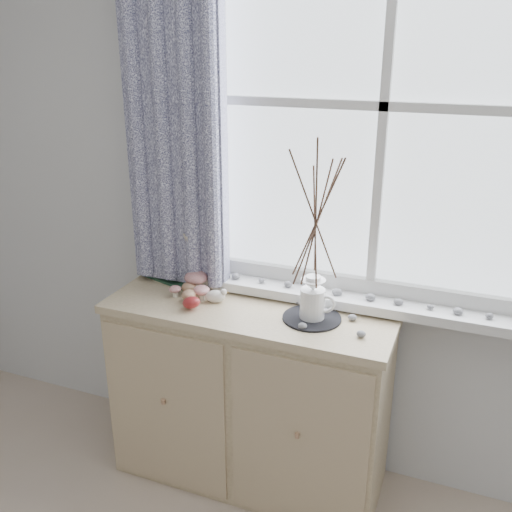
% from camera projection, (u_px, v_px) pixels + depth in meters
% --- Properties ---
extents(sideboard, '(1.20, 0.45, 0.85)m').
position_uv_depth(sideboard, '(249.00, 395.00, 2.49)').
color(sideboard, beige).
rests_on(sideboard, ground).
extents(botanical_book, '(0.41, 0.24, 0.27)m').
position_uv_depth(botanical_book, '(169.00, 256.00, 2.52)').
color(botanical_book, '#1F402B').
rests_on(botanical_book, sideboard).
extents(toadstool_cluster, '(0.18, 0.16, 0.09)m').
position_uv_depth(toadstool_cluster, '(195.00, 282.00, 2.44)').
color(toadstool_cluster, silver).
rests_on(toadstool_cluster, sideboard).
extents(wooden_eggs, '(0.14, 0.18, 0.08)m').
position_uv_depth(wooden_eggs, '(190.00, 295.00, 2.38)').
color(wooden_eggs, '#A27C5A').
rests_on(wooden_eggs, sideboard).
extents(songbird_figurine, '(0.13, 0.09, 0.06)m').
position_uv_depth(songbird_figurine, '(215.00, 296.00, 2.37)').
color(songbird_figurine, silver).
rests_on(songbird_figurine, sideboard).
extents(crocheted_doily, '(0.23, 0.23, 0.01)m').
position_uv_depth(crocheted_doily, '(312.00, 318.00, 2.24)').
color(crocheted_doily, black).
rests_on(crocheted_doily, sideboard).
extents(twig_pitcher, '(0.33, 0.33, 0.74)m').
position_uv_depth(twig_pitcher, '(316.00, 216.00, 2.09)').
color(twig_pitcher, white).
rests_on(twig_pitcher, crocheted_doily).
extents(sideboard_pebbles, '(0.34, 0.23, 0.02)m').
position_uv_depth(sideboard_pebbles, '(327.00, 318.00, 2.23)').
color(sideboard_pebbles, gray).
rests_on(sideboard_pebbles, sideboard).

